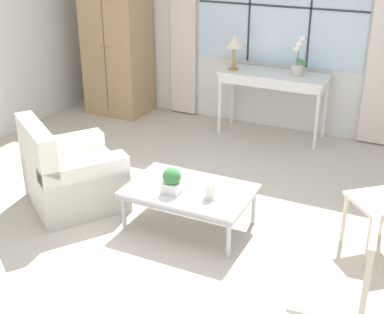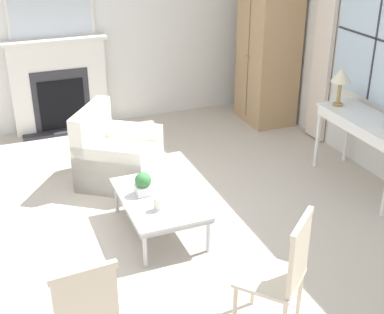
# 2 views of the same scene
# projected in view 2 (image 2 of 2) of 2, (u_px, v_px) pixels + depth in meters

# --- Properties ---
(ground_plane) EXTENTS (14.00, 14.00, 0.00)m
(ground_plane) POSITION_uv_depth(u_px,v_px,m) (138.00, 229.00, 5.39)
(ground_plane) COLOR #BCB2A3
(wall_left) EXTENTS (0.06, 7.20, 2.80)m
(wall_left) POSITION_uv_depth(u_px,v_px,m) (113.00, 26.00, 7.52)
(wall_left) COLOR silver
(wall_left) RESTS_ON ground_plane
(fireplace) EXTENTS (0.34, 1.39, 2.21)m
(fireplace) POSITION_uv_depth(u_px,v_px,m) (58.00, 79.00, 7.41)
(fireplace) COLOR #2D2D33
(fireplace) RESTS_ON ground_plane
(armoire) EXTENTS (0.89, 0.69, 2.06)m
(armoire) POSITION_uv_depth(u_px,v_px,m) (268.00, 52.00, 7.65)
(armoire) COLOR tan
(armoire) RESTS_ON ground_plane
(console_table) EXTENTS (1.34, 0.52, 0.82)m
(console_table) POSITION_uv_depth(u_px,v_px,m) (370.00, 127.00, 5.90)
(console_table) COLOR white
(console_table) RESTS_ON ground_plane
(table_lamp) EXTENTS (0.24, 0.24, 0.45)m
(table_lamp) POSITION_uv_depth(u_px,v_px,m) (341.00, 77.00, 6.12)
(table_lamp) COLOR #9E7F47
(table_lamp) RESTS_ON console_table
(armchair_upholstered) EXTENTS (1.16, 1.15, 0.88)m
(armchair_upholstered) POSITION_uv_depth(u_px,v_px,m) (117.00, 157.00, 6.22)
(armchair_upholstered) COLOR silver
(armchair_upholstered) RESTS_ON ground_plane
(side_chair_wooden) EXTENTS (0.62, 0.62, 1.02)m
(side_chair_wooden) POSITION_uv_depth(u_px,v_px,m) (284.00, 269.00, 3.87)
(side_chair_wooden) COLOR beige
(side_chair_wooden) RESTS_ON ground_plane
(accent_chair_wooden) EXTENTS (0.47, 0.47, 0.98)m
(accent_chair_wooden) POSITION_uv_depth(u_px,v_px,m) (84.00, 314.00, 3.47)
(accent_chair_wooden) COLOR beige
(accent_chair_wooden) RESTS_ON ground_plane
(coffee_table) EXTENTS (1.11, 0.72, 0.39)m
(coffee_table) POSITION_uv_depth(u_px,v_px,m) (159.00, 200.00, 5.21)
(coffee_table) COLOR #BCBCC1
(coffee_table) RESTS_ON ground_plane
(potted_plant_small) EXTENTS (0.16, 0.16, 0.23)m
(potted_plant_small) POSITION_uv_depth(u_px,v_px,m) (143.00, 183.00, 5.20)
(potted_plant_small) COLOR white
(potted_plant_small) RESTS_ON coffee_table
(pillar_candle) EXTENTS (0.12, 0.12, 0.14)m
(pillar_candle) POSITION_uv_depth(u_px,v_px,m) (158.00, 204.00, 4.95)
(pillar_candle) COLOR silver
(pillar_candle) RESTS_ON coffee_table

